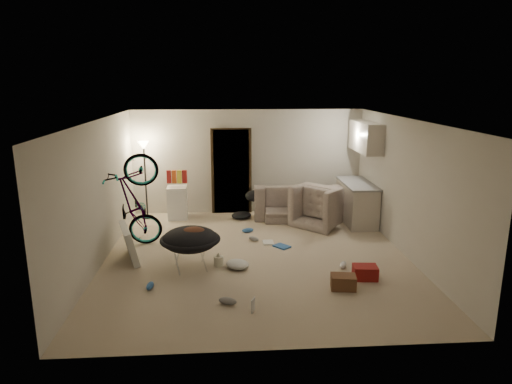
{
  "coord_description": "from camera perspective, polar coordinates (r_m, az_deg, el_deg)",
  "views": [
    {
      "loc": [
        -0.56,
        -7.85,
        3.16
      ],
      "look_at": [
        0.03,
        0.6,
        1.08
      ],
      "focal_mm": 32.0,
      "sensor_mm": 36.0,
      "label": 1
    }
  ],
  "objects": [
    {
      "name": "juicer",
      "position": [
        8.09,
        -4.68,
        -8.5
      ],
      "size": [
        0.17,
        0.17,
        0.24
      ],
      "color": "white",
      "rests_on": "floor"
    },
    {
      "name": "mini_fridge",
      "position": [
        10.82,
        -9.8,
        -1.32
      ],
      "size": [
        0.46,
        0.46,
        0.76
      ],
      "primitive_type": "cube",
      "rotation": [
        0.0,
        0.0,
        0.04
      ],
      "color": "white",
      "rests_on": "floor"
    },
    {
      "name": "newspaper",
      "position": [
        10.58,
        3.32,
        -3.61
      ],
      "size": [
        0.59,
        0.64,
        0.01
      ],
      "primitive_type": "cube",
      "rotation": [
        0.0,
        0.0,
        0.47
      ],
      "color": "beige",
      "rests_on": "floor"
    },
    {
      "name": "kitchen_uppers",
      "position": [
        10.4,
        13.57,
        6.71
      ],
      "size": [
        0.38,
        1.4,
        0.65
      ],
      "primitive_type": "cube",
      "color": "beige",
      "rests_on": "wall_right"
    },
    {
      "name": "clothes_lump_c",
      "position": [
        7.99,
        -2.32,
        -9.02
      ],
      "size": [
        0.56,
        0.56,
        0.13
      ],
      "primitive_type": "ellipsoid",
      "rotation": [
        0.0,
        0.0,
        -0.79
      ],
      "color": "silver",
      "rests_on": "floor"
    },
    {
      "name": "clothes_lump_b",
      "position": [
        10.75,
        -1.83,
        -2.92
      ],
      "size": [
        0.64,
        0.62,
        0.15
      ],
      "primitive_type": "ellipsoid",
      "rotation": [
        0.0,
        0.0,
        0.56
      ],
      "color": "black",
      "rests_on": "floor"
    },
    {
      "name": "drink_case_a",
      "position": [
        7.35,
        10.85,
        -10.99
      ],
      "size": [
        0.42,
        0.33,
        0.22
      ],
      "primitive_type": "cube",
      "rotation": [
        0.0,
        0.0,
        -0.15
      ],
      "color": "brown",
      "rests_on": "floor"
    },
    {
      "name": "snack_box_2",
      "position": [
        10.67,
        -9.56,
        1.9
      ],
      "size": [
        0.1,
        0.08,
        0.3
      ],
      "primitive_type": "cube",
      "rotation": [
        0.0,
        0.0,
        -0.06
      ],
      "color": "gold",
      "rests_on": "mini_fridge"
    },
    {
      "name": "door_trim",
      "position": [
        11.0,
        -3.09,
        2.53
      ],
      "size": [
        0.97,
        0.04,
        2.1
      ],
      "primitive_type": "cube",
      "color": "black",
      "rests_on": "floor"
    },
    {
      "name": "counter_top",
      "position": [
        10.54,
        12.58,
        1.05
      ],
      "size": [
        0.64,
        1.54,
        0.04
      ],
      "primitive_type": "cube",
      "color": "gray",
      "rests_on": "kitchen_counter"
    },
    {
      "name": "shoe_3",
      "position": [
        6.8,
        -3.56,
        -13.44
      ],
      "size": [
        0.3,
        0.2,
        0.1
      ],
      "primitive_type": "ellipsoid",
      "rotation": [
        0.0,
        0.0,
        -0.37
      ],
      "color": "slate",
      "rests_on": "floor"
    },
    {
      "name": "wall_left",
      "position": [
        8.37,
        -19.11,
        -0.18
      ],
      "size": [
        0.02,
        6.0,
        2.5
      ],
      "primitive_type": "cube",
      "color": "beige",
      "rests_on": "floor"
    },
    {
      "name": "saucer_chair",
      "position": [
        7.91,
        -8.2,
        -6.53
      ],
      "size": [
        1.03,
        1.03,
        0.73
      ],
      "color": "silver",
      "rests_on": "floor"
    },
    {
      "name": "book_asset",
      "position": [
        6.55,
        -0.57,
        -14.97
      ],
      "size": [
        0.24,
        0.21,
        0.02
      ],
      "primitive_type": "imported",
      "rotation": [
        0.0,
        0.0,
        1.15
      ],
      "color": "maroon",
      "rests_on": "floor"
    },
    {
      "name": "wall_right",
      "position": [
        8.74,
        18.45,
        0.43
      ],
      "size": [
        0.02,
        6.0,
        2.5
      ],
      "primitive_type": "cube",
      "color": "beige",
      "rests_on": "floor"
    },
    {
      "name": "doorway",
      "position": [
        11.03,
        -3.1,
        2.56
      ],
      "size": [
        0.85,
        0.1,
        2.04
      ],
      "primitive_type": "cube",
      "color": "black",
      "rests_on": "floor"
    },
    {
      "name": "snack_box_0",
      "position": [
        10.7,
        -10.84,
        1.88
      ],
      "size": [
        0.11,
        0.09,
        0.3
      ],
      "primitive_type": "cube",
      "rotation": [
        0.0,
        0.0,
        0.21
      ],
      "color": "maroon",
      "rests_on": "mini_fridge"
    },
    {
      "name": "kitchen_counter",
      "position": [
        10.65,
        12.45,
        -1.36
      ],
      "size": [
        0.6,
        1.5,
        0.88
      ],
      "primitive_type": "cube",
      "color": "beige",
      "rests_on": "floor"
    },
    {
      "name": "snack_box_1",
      "position": [
        10.69,
        -10.2,
        1.89
      ],
      "size": [
        0.11,
        0.08,
        0.3
      ],
      "primitive_type": "cube",
      "rotation": [
        0.0,
        0.0,
        -0.09
      ],
      "color": "#C44B18",
      "rests_on": "mini_fridge"
    },
    {
      "name": "wall_front",
      "position": [
        5.23,
        2.47,
        -7.62
      ],
      "size": [
        5.5,
        0.02,
        2.5
      ],
      "primitive_type": "cube",
      "color": "beige",
      "rests_on": "floor"
    },
    {
      "name": "wall_back",
      "position": [
        11.04,
        -1.04,
        3.81
      ],
      "size": [
        5.5,
        0.02,
        2.5
      ],
      "primitive_type": "cube",
      "color": "beige",
      "rests_on": "floor"
    },
    {
      "name": "shoe_0",
      "position": [
        9.77,
        -1.04,
        -4.8
      ],
      "size": [
        0.28,
        0.17,
        0.1
      ],
      "primitive_type": "ellipsoid",
      "rotation": [
        0.0,
        0.0,
        0.25
      ],
      "color": "#3266B5",
      "rests_on": "floor"
    },
    {
      "name": "sofa",
      "position": [
        10.82,
        5.17,
        -1.62
      ],
      "size": [
        2.07,
        0.88,
        0.6
      ],
      "primitive_type": "imported",
      "rotation": [
        0.0,
        0.0,
        3.1
      ],
      "color": "#3C443B",
      "rests_on": "floor"
    },
    {
      "name": "shoe_4",
      "position": [
        8.15,
        10.83,
        -8.94
      ],
      "size": [
        0.2,
        0.28,
        0.1
      ],
      "primitive_type": "ellipsoid",
      "rotation": [
        0.0,
        0.0,
        1.15
      ],
      "color": "white",
      "rests_on": "floor"
    },
    {
      "name": "tv_box",
      "position": [
        8.57,
        -15.56,
        -6.15
      ],
      "size": [
        0.52,
        0.97,
        0.63
      ],
      "primitive_type": "cube",
      "rotation": [
        0.0,
        -0.21,
        0.31
      ],
      "color": "silver",
      "rests_on": "floor"
    },
    {
      "name": "sofa_drape",
      "position": [
        10.65,
        0.15,
        -0.46
      ],
      "size": [
        0.64,
        0.56,
        0.28
      ],
      "primitive_type": "ellipsoid",
      "rotation": [
        0.0,
        0.0,
        0.2
      ],
      "color": "black",
      "rests_on": "sofa"
    },
    {
      "name": "hoodie",
      "position": [
        7.81,
        -7.9,
        -5.18
      ],
      "size": [
        0.54,
        0.48,
        0.22
      ],
      "primitive_type": "ellipsoid",
      "rotation": [
        0.0,
        0.0,
        0.18
      ],
      "color": "#492619",
      "rests_on": "saucer_chair"
    },
    {
      "name": "drink_case_b",
      "position": [
        7.77,
        13.48,
        -9.74
      ],
      "size": [
        0.41,
        0.32,
        0.22
      ],
      "primitive_type": "cube",
      "rotation": [
        0.0,
        0.0,
        -0.1
      ],
      "color": "maroon",
      "rests_on": "floor"
    },
    {
      "name": "armchair",
      "position": [
        10.38,
        8.49,
        -2.16
      ],
      "size": [
        1.38,
        1.38,
        0.68
      ],
      "primitive_type": "imported",
      "rotation": [
        0.0,
        0.0,
        2.36
      ],
      "color": "#3C443B",
      "rests_on": "floor"
    },
    {
      "name": "ceiling",
      "position": [
        7.9,
        0.09,
        9.06
      ],
      "size": [
        5.5,
        6.0,
        0.02
      ],
      "primitive_type": "cube",
      "color": "white",
      "rests_on": "wall_back"
    },
    {
      "name": "book_blue",
      "position": [
        8.96,
        3.24,
        -6.8
      ],
      "size": [
        0.36,
        0.37,
        0.03
      ],
      "primitive_type": "cube",
      "rotation": [
        0.0,
        0.0,
        0.71
      ],
      "color": "#3266B5",
      "rests_on": "floor"
    },
    {
      "name": "floor_lamp",
      "position": [
        10.82,
        -13.76,
        3.51
      ],
      "size": [
        0.28,
        0.28,
        1.81
      ],
      "color": "black",
      "rests_on": "floor"
    },
    {
      "name": "book_white",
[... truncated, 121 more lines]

